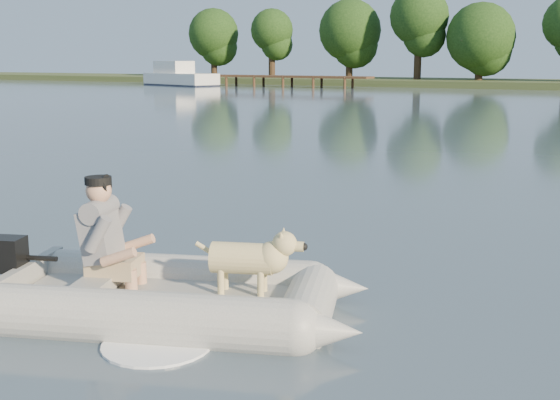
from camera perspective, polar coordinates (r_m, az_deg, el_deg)
The scene contains 8 objects.
water at distance 7.58m, azimuth -11.72°, elevation -8.60°, with size 160.00×160.00×0.00m, color slate.
dock at distance 65.13m, azimuth -0.18°, elevation 9.63°, with size 18.00×2.00×1.04m, color #4C331E, non-canonical shape.
treeline at distance 67.14m, azimuth 21.31°, elevation 13.17°, with size 71.02×7.35×9.27m.
dinghy at distance 7.12m, azimuth -8.70°, elevation -4.35°, with size 5.18×4.00×1.49m, color #999994, non-canonical shape.
man at distance 7.39m, azimuth -14.20°, elevation -2.43°, with size 0.78×0.67×1.16m, color slate, non-canonical shape.
dog at distance 7.02m, azimuth -3.08°, elevation -5.19°, with size 1.01×0.36×0.67m, color tan, non-canonical shape.
outboard_motor at distance 7.94m, azimuth -21.13°, elevation -5.68°, with size 0.45×0.31×0.85m, color black, non-canonical shape.
cabin_cruiser at distance 69.46m, azimuth -8.09°, elevation 10.16°, with size 8.86×3.16×2.74m, color white, non-canonical shape.
Camera 1 is at (4.61, -5.45, 2.57)m, focal length 45.00 mm.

